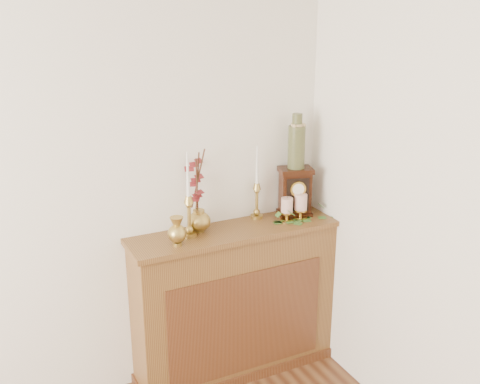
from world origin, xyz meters
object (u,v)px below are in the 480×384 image
candlestick_center (257,195)px  ceramic_vase (297,144)px  mantel_clock (295,192)px  bud_vase (177,232)px  ginger_jar (196,193)px  candlestick_left (189,210)px

candlestick_center → ceramic_vase: 0.38m
candlestick_center → mantel_clock: bearing=-12.2°
bud_vase → ginger_jar: size_ratio=0.33×
mantel_clock → ginger_jar: bearing=-167.6°
candlestick_center → ginger_jar: size_ratio=0.91×
bud_vase → ginger_jar: (0.18, 0.16, 0.14)m
candlestick_left → ceramic_vase: ceramic_vase is taller
ginger_jar → ceramic_vase: bearing=-3.3°
candlestick_left → bud_vase: bearing=-140.1°
bud_vase → ceramic_vase: ceramic_vase is taller
ceramic_vase → mantel_clock: bearing=-105.9°
candlestick_left → ginger_jar: size_ratio=0.98×
ginger_jar → mantel_clock: (0.62, -0.04, -0.07)m
mantel_clock → candlestick_center: bearing=-176.3°
ceramic_vase → bud_vase: bearing=-171.0°
candlestick_left → ginger_jar: ginger_jar is taller
candlestick_center → bud_vase: size_ratio=2.76×
candlestick_left → bud_vase: candlestick_left is taller
ginger_jar → mantel_clock: bearing=-3.6°
candlestick_left → bud_vase: size_ratio=3.00×
bud_vase → mantel_clock: bearing=8.8°
candlestick_left → candlestick_center: 0.47m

